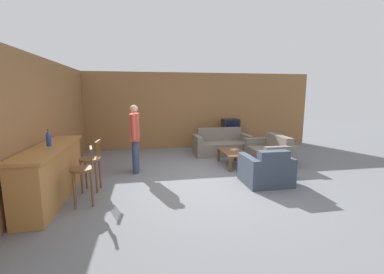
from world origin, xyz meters
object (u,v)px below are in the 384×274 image
at_px(bottle, 49,138).
at_px(tv, 231,126).
at_px(tv_unit, 230,140).
at_px(person_by_window, 135,135).
at_px(book_on_table, 234,150).
at_px(couch_far, 221,145).
at_px(loveseat_right, 270,153).
at_px(coffee_table, 233,153).
at_px(bar_chair_near, 83,174).
at_px(armchair_near, 266,171).
at_px(bar_chair_mid, 91,163).

bearing_deg(bottle, tv, 38.93).
height_order(tv_unit, person_by_window, person_by_window).
distance_m(tv_unit, tv, 0.51).
bearing_deg(book_on_table, couch_far, 88.65).
bearing_deg(bottle, tv_unit, 38.95).
xyz_separation_m(tv, book_on_table, (-0.63, -2.11, -0.37)).
bearing_deg(loveseat_right, tv_unit, 100.21).
xyz_separation_m(coffee_table, person_by_window, (-2.51, -0.14, 0.58)).
height_order(bar_chair_near, tv_unit, bar_chair_near).
bearing_deg(coffee_table, loveseat_right, 4.27).
distance_m(bar_chair_near, loveseat_right, 4.82).
bearing_deg(bar_chair_near, coffee_table, 29.24).
bearing_deg(loveseat_right, coffee_table, -175.73).
height_order(bottle, book_on_table, bottle).
distance_m(couch_far, tv_unit, 1.06).
distance_m(book_on_table, person_by_window, 2.64).
bearing_deg(tv, couch_far, -124.28).
bearing_deg(person_by_window, tv_unit, 36.88).
relative_size(couch_far, bottle, 5.84).
height_order(loveseat_right, person_by_window, person_by_window).
bearing_deg(loveseat_right, armchair_near, -119.54).
xyz_separation_m(bar_chair_near, armchair_near, (3.54, 0.41, -0.27)).
xyz_separation_m(bar_chair_mid, bottle, (-0.61, -0.29, 0.56)).
distance_m(bar_chair_near, bottle, 0.91).
distance_m(tv, bottle, 5.96).
xyz_separation_m(bar_chair_near, tv, (4.01, 4.12, 0.21)).
distance_m(loveseat_right, person_by_window, 3.66).
distance_m(armchair_near, bottle, 4.23).
distance_m(couch_far, tv, 1.16).
bearing_deg(couch_far, bar_chair_near, -136.52).
height_order(loveseat_right, book_on_table, loveseat_right).
xyz_separation_m(coffee_table, tv, (0.69, 2.26, 0.43)).
distance_m(bar_chair_near, tv_unit, 5.76).
xyz_separation_m(bar_chair_near, person_by_window, (0.81, 1.72, 0.36)).
bearing_deg(couch_far, bottle, -144.62).
xyz_separation_m(armchair_near, tv_unit, (0.48, 3.71, -0.03)).
relative_size(bar_chair_mid, tv, 1.80).
bearing_deg(bar_chair_mid, bottle, -154.64).
relative_size(couch_far, armchair_near, 1.86).
bearing_deg(person_by_window, couch_far, 30.33).
xyz_separation_m(armchair_near, person_by_window, (-2.73, 1.31, 0.63)).
xyz_separation_m(loveseat_right, tv_unit, (-0.39, 2.18, -0.02)).
bearing_deg(book_on_table, person_by_window, -173.56).
xyz_separation_m(coffee_table, bottle, (-3.93, -1.48, 0.78)).
height_order(loveseat_right, coffee_table, loveseat_right).
bearing_deg(tv_unit, bar_chair_mid, -139.32).
xyz_separation_m(bar_chair_mid, tv_unit, (4.01, 3.45, -0.30)).
bearing_deg(book_on_table, bar_chair_mid, -158.45).
xyz_separation_m(couch_far, book_on_table, (-0.03, -1.23, 0.12)).
xyz_separation_m(bar_chair_near, coffee_table, (3.32, 1.86, -0.22)).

